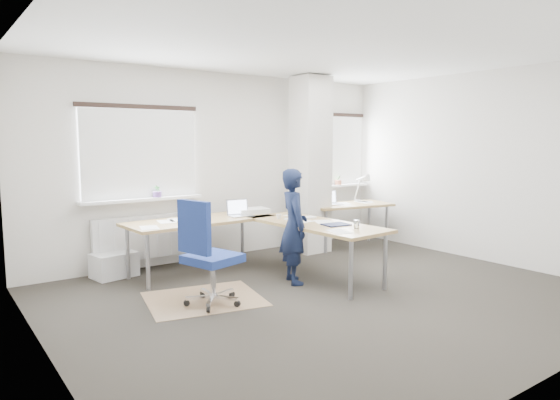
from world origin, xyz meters
TOP-DOWN VIEW (x-y plane):
  - ground at (0.00, 0.00)m, footprint 6.00×6.00m
  - room_shell at (0.18, 0.45)m, footprint 6.04×5.04m
  - floor_mat at (-1.25, 0.72)m, footprint 1.45×1.30m
  - white_crate at (-1.78, 2.25)m, footprint 0.59×0.46m
  - desk_main at (-0.16, 1.23)m, footprint 2.55×2.62m
  - desk_side at (2.05, 1.83)m, footprint 1.50×0.93m
  - task_chair at (-1.29, 0.49)m, footprint 0.65×0.64m
  - person at (-0.02, 0.66)m, footprint 0.50×0.61m

SIDE VIEW (x-z plane):
  - ground at x=0.00m, z-range 0.00..0.00m
  - floor_mat at x=-1.25m, z-range 0.00..0.01m
  - white_crate at x=-1.78m, z-range 0.00..0.32m
  - task_chair at x=-1.29m, z-range -0.26..0.91m
  - desk_side at x=2.05m, z-range 0.08..1.29m
  - desk_main at x=-0.16m, z-range 0.21..1.17m
  - person at x=-0.02m, z-range 0.00..1.44m
  - room_shell at x=0.18m, z-range 0.34..3.16m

